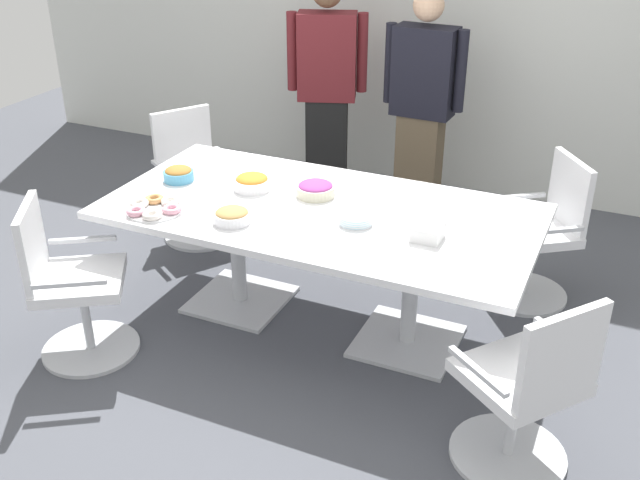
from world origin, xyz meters
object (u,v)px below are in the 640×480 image
(office_chair_3, at_px, (71,289))
(person_standing_1, at_px, (422,105))
(donut_platter, at_px, (154,208))
(snack_bowl_pretzels, at_px, (178,174))
(conference_table, at_px, (320,228))
(office_chair_0, at_px, (526,393))
(plate_stack, at_px, (356,219))
(napkin_pile, at_px, (427,232))
(snack_bowl_cookies, at_px, (232,216))
(person_standing_0, at_px, (327,89))
(snack_bowl_candy_mix, at_px, (316,189))
(snack_bowl_chips_orange, at_px, (252,182))
(office_chair_2, at_px, (194,183))
(office_chair_1, at_px, (539,238))

(office_chair_3, bearing_deg, person_standing_1, 122.54)
(office_chair_3, height_order, donut_platter, office_chair_3)
(snack_bowl_pretzels, relative_size, donut_platter, 0.57)
(conference_table, bearing_deg, person_standing_1, 87.99)
(office_chair_0, xyz_separation_m, plate_stack, (-1.05, 0.61, 0.37))
(person_standing_1, distance_m, donut_platter, 2.27)
(person_standing_1, height_order, napkin_pile, person_standing_1)
(office_chair_0, relative_size, snack_bowl_cookies, 4.56)
(napkin_pile, bearing_deg, plate_stack, 177.16)
(conference_table, bearing_deg, snack_bowl_cookies, -134.73)
(donut_platter, bearing_deg, office_chair_3, -124.43)
(snack_bowl_cookies, bearing_deg, person_standing_0, 99.92)
(donut_platter, distance_m, plate_stack, 1.11)
(snack_bowl_candy_mix, relative_size, snack_bowl_chips_orange, 1.06)
(office_chair_0, relative_size, donut_platter, 2.85)
(person_standing_1, height_order, snack_bowl_pretzels, person_standing_1)
(office_chair_0, bearing_deg, conference_table, 99.18)
(snack_bowl_candy_mix, bearing_deg, office_chair_3, -135.84)
(office_chair_0, height_order, person_standing_0, person_standing_0)
(conference_table, distance_m, office_chair_3, 1.40)
(office_chair_2, bearing_deg, snack_bowl_candy_mix, 97.92)
(person_standing_0, distance_m, plate_stack, 2.06)
(office_chair_1, xyz_separation_m, person_standing_1, (-1.04, 0.85, 0.47))
(snack_bowl_candy_mix, height_order, plate_stack, snack_bowl_candy_mix)
(office_chair_3, distance_m, snack_bowl_candy_mix, 1.46)
(snack_bowl_cookies, bearing_deg, person_standing_1, 78.56)
(snack_bowl_chips_orange, bearing_deg, office_chair_0, -23.72)
(office_chair_0, bearing_deg, snack_bowl_pretzels, 109.84)
(snack_bowl_cookies, bearing_deg, napkin_pile, 13.26)
(office_chair_2, relative_size, napkin_pile, 6.09)
(snack_bowl_chips_orange, height_order, donut_platter, snack_bowl_chips_orange)
(office_chair_3, relative_size, person_standing_1, 0.54)
(office_chair_2, distance_m, person_standing_1, 1.75)
(person_standing_1, bearing_deg, conference_table, 90.29)
(person_standing_0, xyz_separation_m, donut_platter, (-0.10, -2.13, -0.13))
(donut_platter, bearing_deg, snack_bowl_cookies, 6.81)
(person_standing_1, xyz_separation_m, donut_platter, (-0.88, -2.10, -0.11))
(conference_table, height_order, snack_bowl_chips_orange, snack_bowl_chips_orange)
(person_standing_1, bearing_deg, office_chair_0, 119.87)
(office_chair_3, distance_m, napkin_pile, 1.94)
(snack_bowl_pretzels, height_order, plate_stack, snack_bowl_pretzels)
(office_chair_1, xyz_separation_m, snack_bowl_cookies, (-1.46, -1.19, 0.38))
(napkin_pile, bearing_deg, office_chair_0, -42.01)
(office_chair_2, relative_size, snack_bowl_cookies, 4.56)
(conference_table, bearing_deg, donut_platter, -153.19)
(snack_bowl_cookies, bearing_deg, office_chair_0, -11.89)
(person_standing_0, bearing_deg, snack_bowl_pretzels, 63.17)
(office_chair_0, bearing_deg, snack_bowl_chips_orange, 103.86)
(person_standing_0, distance_m, napkin_pile, 2.29)
(conference_table, distance_m, donut_platter, 0.93)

